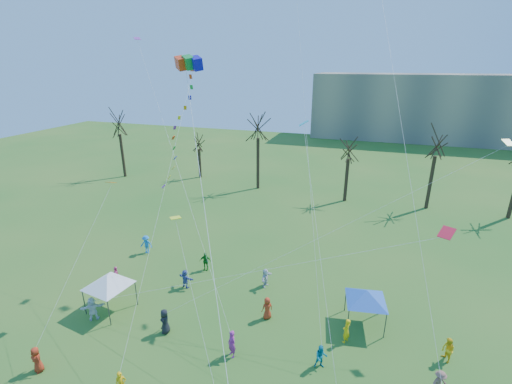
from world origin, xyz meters
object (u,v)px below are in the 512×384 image
(canopy_tent_white, at_px, (108,281))
(big_box_kite, at_px, (181,136))
(canopy_tent_blue, at_px, (366,295))
(distant_building, at_px, (446,108))

(canopy_tent_white, bearing_deg, big_box_kite, 8.71)
(canopy_tent_white, height_order, canopy_tent_blue, canopy_tent_white)
(canopy_tent_white, bearing_deg, distant_building, 66.76)
(big_box_kite, relative_size, canopy_tent_blue, 5.55)
(big_box_kite, bearing_deg, canopy_tent_white, -171.29)
(big_box_kite, bearing_deg, distant_building, 70.68)
(distant_building, bearing_deg, big_box_kite, -109.32)
(canopy_tent_blue, bearing_deg, big_box_kite, -164.19)
(canopy_tent_white, distance_m, canopy_tent_blue, 18.40)
(canopy_tent_white, relative_size, canopy_tent_blue, 1.06)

